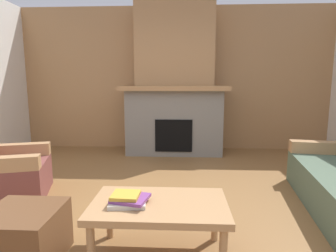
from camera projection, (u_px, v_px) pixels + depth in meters
ground at (166, 219)px, 2.68m from camera, size 9.00×9.00×0.00m
wall_back_wood_panel at (175, 79)px, 5.43m from camera, size 6.00×0.12×2.70m
fireplace at (174, 89)px, 5.09m from camera, size 1.90×0.82×2.70m
armchair at (6, 172)px, 3.15m from camera, size 0.95×0.95×0.85m
coffee_table at (159, 209)px, 2.06m from camera, size 1.00×0.60×0.43m
ottoman at (23, 236)px, 2.02m from camera, size 0.52×0.52×0.40m
book_stack_near_edge at (128, 199)px, 2.01m from camera, size 0.30×0.27×0.08m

